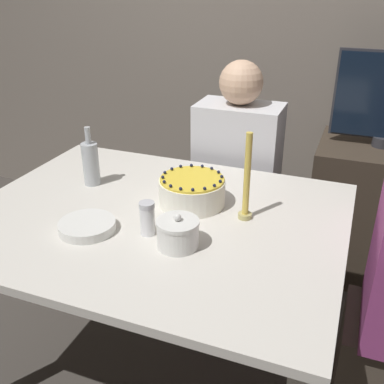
{
  "coord_description": "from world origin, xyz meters",
  "views": [
    {
      "loc": [
        0.64,
        -1.26,
        1.54
      ],
      "look_at": [
        0.1,
        0.13,
        0.81
      ],
      "focal_mm": 42.0,
      "sensor_mm": 36.0,
      "label": 1
    }
  ],
  "objects_px": {
    "sugar_shaker": "(147,218)",
    "bottle": "(91,163)",
    "cake": "(192,191)",
    "person_man_blue_shirt": "(236,196)",
    "sugar_bowl": "(178,233)",
    "candle": "(247,184)"
  },
  "relations": [
    {
      "from": "sugar_bowl",
      "to": "candle",
      "type": "distance_m",
      "value": 0.31
    },
    {
      "from": "sugar_shaker",
      "to": "candle",
      "type": "height_order",
      "value": "candle"
    },
    {
      "from": "sugar_bowl",
      "to": "sugar_shaker",
      "type": "xyz_separation_m",
      "value": [
        -0.12,
        0.03,
        0.01
      ]
    },
    {
      "from": "sugar_shaker",
      "to": "sugar_bowl",
      "type": "bearing_deg",
      "value": -15.16
    },
    {
      "from": "cake",
      "to": "person_man_blue_shirt",
      "type": "xyz_separation_m",
      "value": [
        0.01,
        0.59,
        -0.3
      ]
    },
    {
      "from": "sugar_shaker",
      "to": "person_man_blue_shirt",
      "type": "relative_size",
      "value": 0.1
    },
    {
      "from": "bottle",
      "to": "sugar_bowl",
      "type": "bearing_deg",
      "value": -31.06
    },
    {
      "from": "sugar_shaker",
      "to": "bottle",
      "type": "bearing_deg",
      "value": 144.76
    },
    {
      "from": "sugar_shaker",
      "to": "person_man_blue_shirt",
      "type": "height_order",
      "value": "person_man_blue_shirt"
    },
    {
      "from": "sugar_bowl",
      "to": "person_man_blue_shirt",
      "type": "relative_size",
      "value": 0.11
    },
    {
      "from": "sugar_shaker",
      "to": "candle",
      "type": "bearing_deg",
      "value": 39.01
    },
    {
      "from": "cake",
      "to": "bottle",
      "type": "height_order",
      "value": "bottle"
    },
    {
      "from": "sugar_bowl",
      "to": "person_man_blue_shirt",
      "type": "height_order",
      "value": "person_man_blue_shirt"
    },
    {
      "from": "sugar_bowl",
      "to": "person_man_blue_shirt",
      "type": "distance_m",
      "value": 0.93
    },
    {
      "from": "sugar_bowl",
      "to": "cake",
      "type": "bearing_deg",
      "value": 102.5
    },
    {
      "from": "cake",
      "to": "sugar_bowl",
      "type": "xyz_separation_m",
      "value": [
        0.06,
        -0.29,
        -0.01
      ]
    },
    {
      "from": "cake",
      "to": "sugar_shaker",
      "type": "distance_m",
      "value": 0.26
    },
    {
      "from": "candle",
      "to": "person_man_blue_shirt",
      "type": "distance_m",
      "value": 0.76
    },
    {
      "from": "cake",
      "to": "bottle",
      "type": "distance_m",
      "value": 0.45
    },
    {
      "from": "candle",
      "to": "bottle",
      "type": "xyz_separation_m",
      "value": [
        -0.66,
        0.05,
        -0.04
      ]
    },
    {
      "from": "sugar_bowl",
      "to": "bottle",
      "type": "xyz_separation_m",
      "value": [
        -0.51,
        0.31,
        0.05
      ]
    },
    {
      "from": "person_man_blue_shirt",
      "to": "sugar_bowl",
      "type": "bearing_deg",
      "value": 93.55
    }
  ]
}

